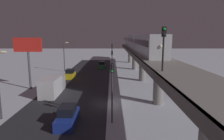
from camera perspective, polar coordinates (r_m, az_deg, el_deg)
name	(u,v)px	position (r m, az deg, el deg)	size (l,w,h in m)	color
ground_plane	(107,104)	(27.49, -1.51, -9.70)	(240.00, 240.00, 0.00)	silver
avenue_asphalt	(68,104)	(28.14, -12.68, -9.47)	(11.00, 99.30, 0.01)	#28282D
elevated_railway	(159,67)	(26.93, 13.29, 0.95)	(5.00, 99.30, 5.99)	gray
subway_train	(136,41)	(53.61, 6.80, 8.24)	(2.94, 55.47, 3.40)	#B7BABF
rail_signal	(164,41)	(18.46, 14.66, 8.07)	(0.36, 0.41, 4.00)	black
sedan_green	(102,65)	(57.11, -2.90, 1.34)	(1.91, 4.68, 1.97)	#2D6038
sedan_yellow	(70,74)	(44.61, -12.03, -1.24)	(1.80, 4.03, 1.97)	gold
sedan_blue	(67,117)	(21.86, -12.73, -12.99)	(1.80, 4.63, 1.97)	navy
box_truck	(53,86)	(33.04, -16.75, -4.33)	(2.40, 7.40, 2.80)	#B2B2B7
traffic_light_near	(112,85)	(20.49, 0.02, -4.27)	(0.32, 0.44, 6.40)	#2D2D2D
traffic_light_mid	(112,62)	(38.61, 0.01, 2.39)	(0.32, 0.44, 6.40)	#2D2D2D
traffic_light_far	(112,53)	(56.91, 0.01, 4.79)	(0.32, 0.44, 6.40)	#2D2D2D
traffic_light_distant	(112,49)	(75.27, 0.01, 6.01)	(0.32, 0.44, 6.40)	#2D2D2D
commercial_billboard	(28,50)	(36.73, -23.06, 5.36)	(4.80, 0.36, 8.90)	#4C4C51
street_lamp_near	(0,77)	(24.57, -29.69, -1.73)	(1.35, 0.44, 7.65)	#38383D
street_lamp_far	(65,53)	(52.51, -13.44, 4.77)	(1.35, 0.44, 7.65)	#38383D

